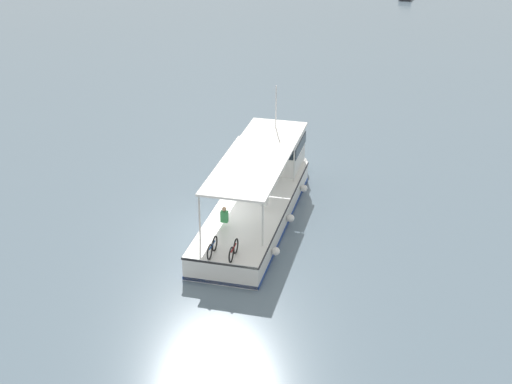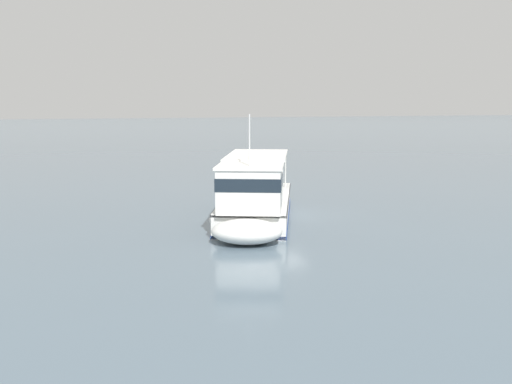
# 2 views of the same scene
# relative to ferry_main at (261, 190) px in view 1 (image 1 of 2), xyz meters

# --- Properties ---
(ground_plane) EXTENTS (400.00, 400.00, 0.00)m
(ground_plane) POSITION_rel_ferry_main_xyz_m (1.74, -2.09, -1.02)
(ground_plane) COLOR slate
(ferry_main) EXTENTS (12.89, 7.87, 5.32)m
(ferry_main) POSITION_rel_ferry_main_xyz_m (0.00, 0.00, 0.00)
(ferry_main) COLOR white
(ferry_main) RESTS_ON ground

